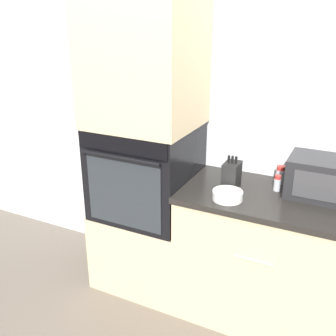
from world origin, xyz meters
TOP-DOWN VIEW (x-y plane):
  - ground_plane at (0.00, 0.00)m, footprint 12.00×12.00m
  - wall_back at (0.00, 0.63)m, footprint 8.00×0.05m
  - oven_cabinet_base at (-0.34, 0.30)m, footprint 0.68×0.60m
  - wall_oven at (-0.34, 0.30)m, footprint 0.65×0.64m
  - oven_cabinet_upper at (-0.34, 0.30)m, footprint 0.68×0.60m
  - counter_unit at (0.52, 0.30)m, footprint 1.06×0.63m
  - microwave at (0.80, 0.42)m, footprint 0.42×0.30m
  - knife_block at (0.27, 0.30)m, footprint 0.09×0.14m
  - bowl at (0.31, 0.13)m, footprint 0.18×0.18m
  - condiment_jar_near at (0.54, 0.39)m, footprint 0.04×0.04m
  - condiment_jar_mid at (0.53, 0.51)m, footprint 0.06×0.06m

SIDE VIEW (x-z plane):
  - ground_plane at x=0.00m, z-range 0.00..0.00m
  - oven_cabinet_base at x=-0.34m, z-range 0.00..0.57m
  - counter_unit at x=0.52m, z-range 0.00..0.89m
  - wall_oven at x=-0.34m, z-range 0.57..1.22m
  - bowl at x=0.31m, z-range 0.89..0.94m
  - condiment_jar_near at x=0.54m, z-range 0.88..0.98m
  - condiment_jar_mid at x=0.53m, z-range 0.88..1.00m
  - knife_block at x=0.27m, z-range 0.87..1.08m
  - microwave at x=0.80m, z-range 0.89..1.12m
  - wall_back at x=0.00m, z-range 0.00..2.50m
  - oven_cabinet_upper at x=-0.34m, z-range 1.22..2.09m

